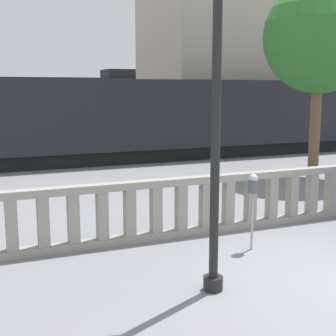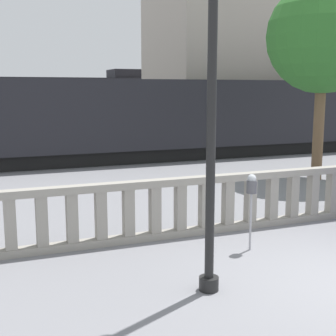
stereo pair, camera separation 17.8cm
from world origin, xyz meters
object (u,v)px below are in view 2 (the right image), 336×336
(parking_meter, at_px, (252,189))
(train_near, at_px, (112,119))
(tree_left, at_px, (323,37))
(lamppost, at_px, (212,92))

(parking_meter, relative_size, train_near, 0.05)
(tree_left, bearing_deg, train_near, 129.03)
(lamppost, distance_m, tree_left, 9.58)
(parking_meter, distance_m, tree_left, 8.20)
(parking_meter, bearing_deg, tree_left, 42.36)
(parking_meter, relative_size, tree_left, 0.22)
(lamppost, bearing_deg, tree_left, 42.10)
(lamppost, xyz_separation_m, train_near, (1.90, 12.63, -1.13))
(lamppost, relative_size, tree_left, 0.84)
(lamppost, height_order, tree_left, tree_left)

